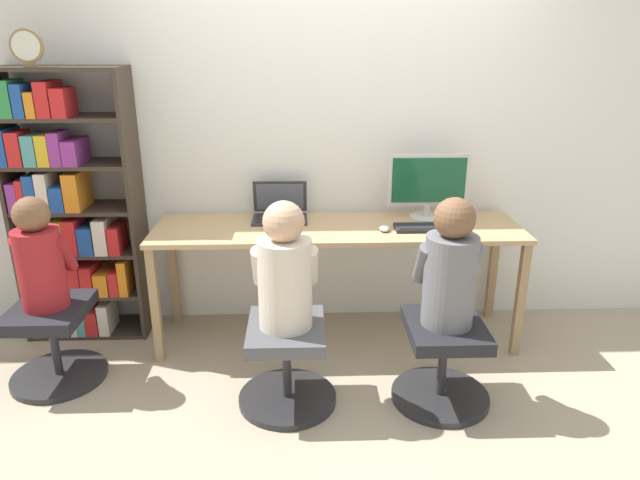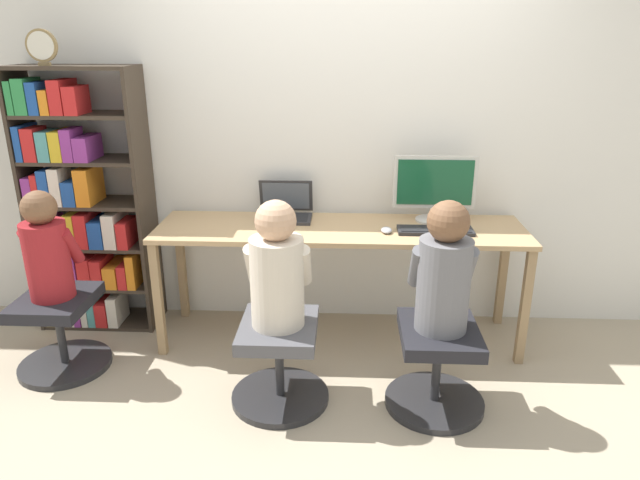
% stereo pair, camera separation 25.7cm
% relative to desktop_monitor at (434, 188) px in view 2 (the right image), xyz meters
% --- Properties ---
extents(ground_plane, '(14.00, 14.00, 0.00)m').
position_rel_desktop_monitor_xyz_m(ground_plane, '(-0.59, -0.45, -0.99)').
color(ground_plane, tan).
extents(wall_back, '(10.00, 0.05, 2.60)m').
position_rel_desktop_monitor_xyz_m(wall_back, '(-0.59, 0.21, 0.31)').
color(wall_back, silver).
rests_on(wall_back, ground_plane).
extents(desk, '(2.29, 0.60, 0.77)m').
position_rel_desktop_monitor_xyz_m(desk, '(-0.59, -0.15, -0.29)').
color(desk, tan).
rests_on(desk, ground_plane).
extents(desktop_monitor, '(0.52, 0.22, 0.42)m').
position_rel_desktop_monitor_xyz_m(desktop_monitor, '(0.00, 0.00, 0.00)').
color(desktop_monitor, beige).
rests_on(desktop_monitor, desk).
extents(laptop, '(0.35, 0.28, 0.23)m').
position_rel_desktop_monitor_xyz_m(laptop, '(-0.95, 0.02, -0.17)').
color(laptop, '#2D2D30').
rests_on(laptop, desk).
extents(keyboard, '(0.45, 0.15, 0.03)m').
position_rel_desktop_monitor_xyz_m(keyboard, '(-0.01, -0.23, -0.20)').
color(keyboard, '#232326').
rests_on(keyboard, desk).
extents(computer_mouse_by_keyboard, '(0.07, 0.10, 0.03)m').
position_rel_desktop_monitor_xyz_m(computer_mouse_by_keyboard, '(-0.31, -0.24, -0.20)').
color(computer_mouse_by_keyboard, '#99999E').
rests_on(computer_mouse_by_keyboard, desk).
extents(office_chair_left, '(0.53, 0.53, 0.47)m').
position_rel_desktop_monitor_xyz_m(office_chair_left, '(-0.06, -0.87, -0.74)').
color(office_chair_left, '#262628').
rests_on(office_chair_left, ground_plane).
extents(office_chair_right, '(0.53, 0.53, 0.47)m').
position_rel_desktop_monitor_xyz_m(office_chair_right, '(-0.90, -0.86, -0.74)').
color(office_chair_right, '#262628').
rests_on(office_chair_right, ground_plane).
extents(person_at_monitor, '(0.33, 0.30, 0.68)m').
position_rel_desktop_monitor_xyz_m(person_at_monitor, '(-0.06, -0.86, -0.21)').
color(person_at_monitor, slate).
rests_on(person_at_monitor, office_chair_left).
extents(person_at_laptop, '(0.34, 0.31, 0.67)m').
position_rel_desktop_monitor_xyz_m(person_at_laptop, '(-0.90, -0.86, -0.22)').
color(person_at_laptop, beige).
rests_on(person_at_laptop, office_chair_right).
extents(bookshelf, '(0.77, 0.33, 1.72)m').
position_rel_desktop_monitor_xyz_m(bookshelf, '(-2.29, -0.03, -0.20)').
color(bookshelf, '#382D23').
rests_on(bookshelf, ground_plane).
extents(desk_clock, '(0.19, 0.03, 0.21)m').
position_rel_desktop_monitor_xyz_m(desk_clock, '(-2.33, -0.10, 0.85)').
color(desk_clock, olive).
rests_on(desk_clock, bookshelf).
extents(office_chair_side, '(0.53, 0.53, 0.47)m').
position_rel_desktop_monitor_xyz_m(office_chair_side, '(-2.23, -0.60, -0.74)').
color(office_chair_side, '#262628').
rests_on(office_chair_side, ground_plane).
extents(person_near_shelf, '(0.30, 0.28, 0.63)m').
position_rel_desktop_monitor_xyz_m(person_near_shelf, '(-2.23, -0.59, -0.23)').
color(person_near_shelf, maroon).
rests_on(person_near_shelf, office_chair_side).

